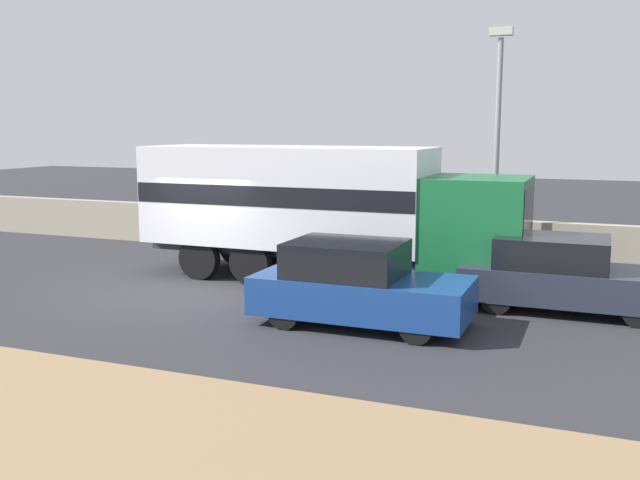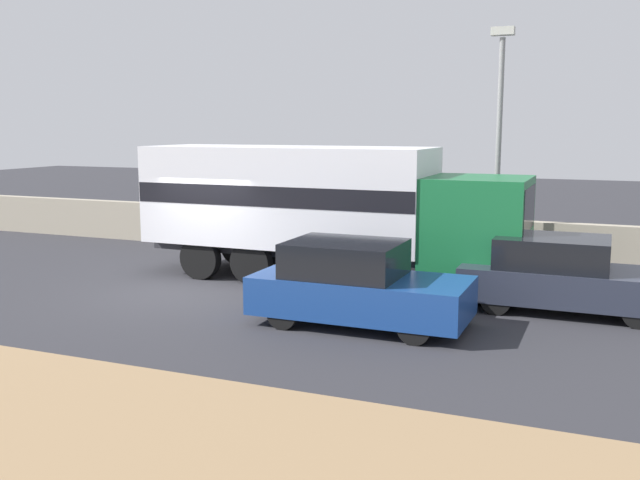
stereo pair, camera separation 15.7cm
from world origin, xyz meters
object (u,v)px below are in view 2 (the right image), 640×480
object	(u,v)px
street_lamp	(499,131)
box_truck	(320,204)
car_sedan_second	(564,275)
car_hatchback	(357,285)

from	to	relation	value
street_lamp	box_truck	distance (m)	4.91
street_lamp	car_sedan_second	bearing A→B (deg)	-60.80
street_lamp	box_truck	size ratio (longest dim) A/B	0.66
car_sedan_second	street_lamp	bearing A→B (deg)	119.20
box_truck	street_lamp	bearing A→B (deg)	33.78
box_truck	car_hatchback	size ratio (longest dim) A/B	2.29
car_hatchback	car_sedan_second	size ratio (longest dim) A/B	0.96
box_truck	car_sedan_second	distance (m)	5.90
street_lamp	car_hatchback	distance (m)	6.81
street_lamp	car_hatchback	bearing A→B (deg)	-105.45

